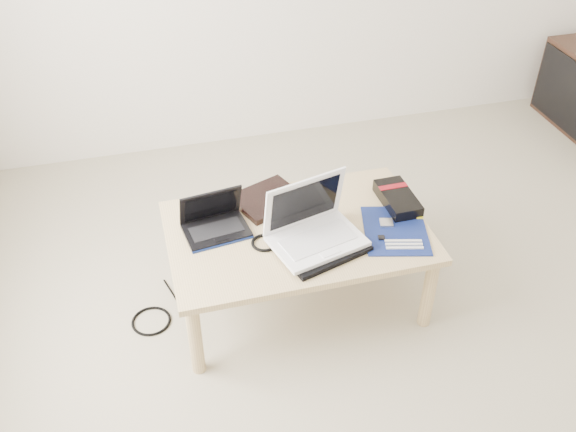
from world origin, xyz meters
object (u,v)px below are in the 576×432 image
object	(u,v)px
netbook	(215,222)
white_laptop	(313,228)
coffee_table	(297,238)
gpu_box	(398,199)

from	to	relation	value
netbook	white_laptop	distance (m)	0.42
netbook	coffee_table	bearing A→B (deg)	-14.77
netbook	white_laptop	bearing A→B (deg)	-25.63
coffee_table	gpu_box	bearing A→B (deg)	7.12
netbook	gpu_box	xyz separation A→B (m)	(0.82, -0.03, -0.01)
netbook	gpu_box	size ratio (longest dim) A/B	1.09
white_laptop	gpu_box	xyz separation A→B (m)	(0.44, 0.15, -0.05)
coffee_table	netbook	size ratio (longest dim) A/B	3.80
coffee_table	netbook	bearing A→B (deg)	165.23
coffee_table	netbook	world-z (taller)	netbook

